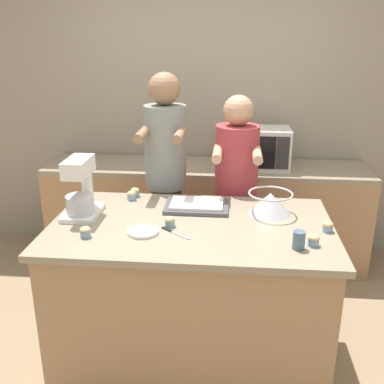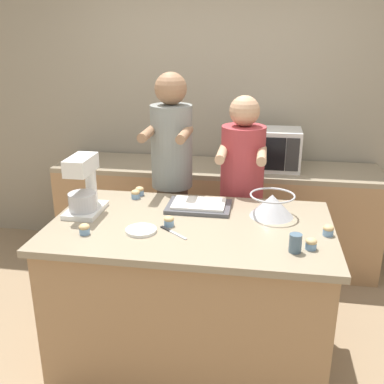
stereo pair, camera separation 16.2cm
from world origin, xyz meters
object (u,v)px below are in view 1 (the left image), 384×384
at_px(drinking_glass, 299,240).
at_px(knife, 174,232).
at_px(microwave_oven, 259,148).
at_px(cupcake_0, 135,192).
at_px(cupcake_1, 170,221).
at_px(cupcake_5, 328,226).
at_px(person_left, 166,184).
at_px(cupcake_2, 314,240).
at_px(stand_mixer, 81,191).
at_px(baking_tray, 197,206).
at_px(cupcake_3, 85,232).
at_px(person_right, 235,198).
at_px(small_plate, 143,232).
at_px(cupcake_4, 132,195).
at_px(mixing_bowl, 270,203).

relative_size(drinking_glass, knife, 0.54).
height_order(microwave_oven, cupcake_0, microwave_oven).
xyz_separation_m(cupcake_1, cupcake_5, (0.90, 0.01, 0.00)).
relative_size(person_left, cupcake_5, 27.98).
bearing_deg(cupcake_2, stand_mixer, 167.77).
bearing_deg(stand_mixer, baking_tray, 14.88).
distance_m(cupcake_1, cupcake_3, 0.48).
relative_size(person_right, cupcake_1, 25.61).
bearing_deg(microwave_oven, small_plate, -115.02).
xyz_separation_m(baking_tray, cupcake_3, (-0.57, -0.49, 0.01)).
bearing_deg(stand_mixer, drinking_glass, -14.88).
xyz_separation_m(person_left, stand_mixer, (-0.42, -0.63, 0.15)).
height_order(person_left, stand_mixer, person_left).
relative_size(person_right, cupcake_3, 25.61).
relative_size(person_left, cupcake_4, 27.98).
xyz_separation_m(person_left, person_right, (0.51, -0.00, -0.09)).
bearing_deg(person_left, cupcake_3, -108.20).
xyz_separation_m(stand_mixer, cupcake_3, (0.12, -0.30, -0.13)).
xyz_separation_m(knife, cupcake_5, (0.86, 0.10, 0.03)).
bearing_deg(drinking_glass, baking_tray, 137.89).
bearing_deg(mixing_bowl, baking_tray, 173.37).
xyz_separation_m(cupcake_3, cupcake_5, (1.34, 0.20, 0.00)).
distance_m(small_plate, cupcake_4, 0.55).
distance_m(person_left, cupcake_4, 0.38).
xyz_separation_m(person_right, knife, (-0.34, -0.83, 0.09)).
distance_m(stand_mixer, knife, 0.64).
distance_m(person_left, drinking_glass, 1.28).
xyz_separation_m(microwave_oven, cupcake_2, (0.22, -1.58, -0.10)).
distance_m(cupcake_4, cupcake_5, 1.28).
relative_size(baking_tray, small_plate, 2.29).
relative_size(knife, cupcake_3, 2.89).
bearing_deg(microwave_oven, baking_tray, -111.52).
xyz_separation_m(drinking_glass, cupcake_5, (0.19, 0.23, -0.02)).
height_order(mixing_bowl, knife, mixing_bowl).
height_order(stand_mixer, cupcake_0, stand_mixer).
bearing_deg(cupcake_4, cupcake_3, -101.54).
height_order(stand_mixer, small_plate, stand_mixer).
xyz_separation_m(small_plate, cupcake_0, (-0.17, 0.58, 0.02)).
relative_size(small_plate, cupcake_1, 2.83).
distance_m(knife, cupcake_0, 0.66).
relative_size(baking_tray, drinking_glass, 4.12).
relative_size(stand_mixer, mixing_bowl, 1.32).
distance_m(baking_tray, cupcake_3, 0.75).
bearing_deg(small_plate, cupcake_4, 109.16).
height_order(baking_tray, cupcake_4, cupcake_4).
height_order(mixing_bowl, cupcake_5, mixing_bowl).
height_order(person_left, baking_tray, person_left).
relative_size(person_left, cupcake_0, 27.98).
relative_size(mixing_bowl, cupcake_5, 4.40).
bearing_deg(microwave_oven, mixing_bowl, -88.94).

